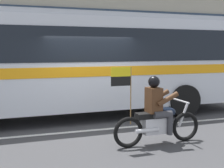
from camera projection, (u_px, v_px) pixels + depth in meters
ground_plane at (91, 125)px, 8.41m from camera, size 60.00×60.00×0.00m
sidewalk_curb at (63, 96)px, 13.21m from camera, size 28.00×3.80×0.15m
lane_center_stripe at (96, 130)px, 7.84m from camera, size 26.60×0.14×0.01m
transit_bus at (85, 58)px, 9.36m from camera, size 10.71×2.83×3.22m
motorcycle_with_rider at (157, 116)px, 6.58m from camera, size 2.20×0.64×1.78m
fire_hydrant at (179, 85)px, 13.65m from camera, size 0.22×0.30×0.75m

